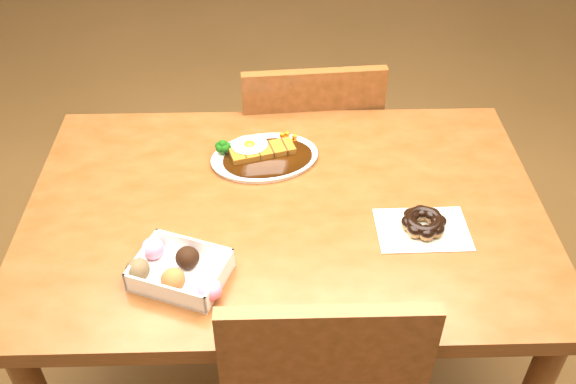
{
  "coord_description": "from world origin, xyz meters",
  "views": [
    {
      "loc": [
        -0.02,
        -1.11,
        1.74
      ],
      "look_at": [
        0.01,
        -0.02,
        0.81
      ],
      "focal_mm": 40.0,
      "sensor_mm": 36.0,
      "label": 1
    }
  ],
  "objects_px": {
    "katsu_curry_plate": "(263,155)",
    "donut_box": "(178,269)",
    "chair_far": "(307,159)",
    "pon_de_ring": "(424,223)",
    "table": "(285,236)"
  },
  "relations": [
    {
      "from": "table",
      "to": "katsu_curry_plate",
      "type": "relative_size",
      "value": 3.99
    },
    {
      "from": "donut_box",
      "to": "chair_far",
      "type": "bearing_deg",
      "value": 67.95
    },
    {
      "from": "donut_box",
      "to": "pon_de_ring",
      "type": "relative_size",
      "value": 1.08
    },
    {
      "from": "chair_far",
      "to": "donut_box",
      "type": "xyz_separation_m",
      "value": [
        -0.31,
        -0.75,
        0.3
      ]
    },
    {
      "from": "chair_far",
      "to": "donut_box",
      "type": "relative_size",
      "value": 3.94
    },
    {
      "from": "chair_far",
      "to": "donut_box",
      "type": "distance_m",
      "value": 0.87
    },
    {
      "from": "table",
      "to": "pon_de_ring",
      "type": "bearing_deg",
      "value": -16.37
    },
    {
      "from": "table",
      "to": "donut_box",
      "type": "distance_m",
      "value": 0.34
    },
    {
      "from": "katsu_curry_plate",
      "to": "donut_box",
      "type": "bearing_deg",
      "value": -113.23
    },
    {
      "from": "chair_far",
      "to": "katsu_curry_plate",
      "type": "bearing_deg",
      "value": 65.19
    },
    {
      "from": "chair_far",
      "to": "table",
      "type": "bearing_deg",
      "value": 77.17
    },
    {
      "from": "table",
      "to": "pon_de_ring",
      "type": "xyz_separation_m",
      "value": [
        0.3,
        -0.09,
        0.12
      ]
    },
    {
      "from": "katsu_curry_plate",
      "to": "donut_box",
      "type": "distance_m",
      "value": 0.43
    },
    {
      "from": "katsu_curry_plate",
      "to": "pon_de_ring",
      "type": "distance_m",
      "value": 0.45
    },
    {
      "from": "table",
      "to": "donut_box",
      "type": "relative_size",
      "value": 5.44
    }
  ]
}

